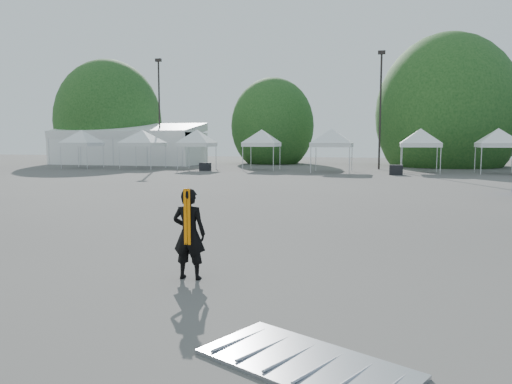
# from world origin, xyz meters

# --- Properties ---
(ground) EXTENTS (120.00, 120.00, 0.00)m
(ground) POSITION_xyz_m (0.00, 0.00, 0.00)
(ground) COLOR #474442
(ground) RESTS_ON ground
(marquee) EXTENTS (15.00, 6.25, 4.23)m
(marquee) POSITION_xyz_m (-22.00, 35.00, 1.97)
(marquee) COLOR white
(marquee) RESTS_ON ground
(light_pole_west) EXTENTS (0.60, 0.25, 10.30)m
(light_pole_west) POSITION_xyz_m (-18.00, 34.00, 5.77)
(light_pole_west) COLOR black
(light_pole_west) RESTS_ON ground
(light_pole_east) EXTENTS (0.60, 0.25, 9.80)m
(light_pole_east) POSITION_xyz_m (3.00, 32.00, 5.52)
(light_pole_east) COLOR black
(light_pole_east) RESTS_ON ground
(tree_far_w) EXTENTS (4.80, 4.80, 7.30)m
(tree_far_w) POSITION_xyz_m (-26.00, 38.00, 4.54)
(tree_far_w) COLOR #382314
(tree_far_w) RESTS_ON ground
(tree_mid_w) EXTENTS (4.16, 4.16, 6.33)m
(tree_mid_w) POSITION_xyz_m (-8.00, 40.00, 3.93)
(tree_mid_w) COLOR #382314
(tree_mid_w) RESTS_ON ground
(tree_mid_e) EXTENTS (5.12, 5.12, 7.79)m
(tree_mid_e) POSITION_xyz_m (9.00, 39.00, 4.84)
(tree_mid_e) COLOR #382314
(tree_mid_e) RESTS_ON ground
(tent_a) EXTENTS (3.89, 3.89, 3.88)m
(tent_a) POSITION_xyz_m (-22.18, 27.20, 3.06)
(tent_a) COLOR silver
(tent_a) RESTS_ON ground
(tent_b) EXTENTS (4.40, 4.40, 3.88)m
(tent_b) POSITION_xyz_m (-16.91, 28.26, 3.06)
(tent_b) COLOR silver
(tent_b) RESTS_ON ground
(tent_c) EXTENTS (3.76, 3.76, 3.88)m
(tent_c) POSITION_xyz_m (-11.62, 27.58, 3.06)
(tent_c) COLOR silver
(tent_c) RESTS_ON ground
(tent_d) EXTENTS (3.87, 3.87, 3.88)m
(tent_d) POSITION_xyz_m (-6.38, 28.76, 3.06)
(tent_d) COLOR silver
(tent_d) RESTS_ON ground
(tent_e) EXTENTS (4.32, 4.32, 3.88)m
(tent_e) POSITION_xyz_m (-0.47, 27.33, 3.06)
(tent_e) COLOR silver
(tent_e) RESTS_ON ground
(tent_f) EXTENTS (4.10, 4.10, 3.88)m
(tent_f) POSITION_xyz_m (6.05, 28.37, 3.06)
(tent_f) COLOR silver
(tent_f) RESTS_ON ground
(tent_g) EXTENTS (3.96, 3.96, 3.88)m
(tent_g) POSITION_xyz_m (11.48, 28.67, 3.06)
(tent_g) COLOR silver
(tent_g) RESTS_ON ground
(man) EXTENTS (0.61, 0.41, 1.65)m
(man) POSITION_xyz_m (0.18, -3.12, 0.82)
(man) COLOR black
(man) RESTS_ON ground
(barrier_mid) EXTENTS (2.62, 2.08, 0.07)m
(barrier_mid) POSITION_xyz_m (2.75, -6.05, 0.04)
(barrier_mid) COLOR #A2A5AA
(barrier_mid) RESTS_ON ground
(crate_west) EXTENTS (0.83, 0.65, 0.64)m
(crate_west) POSITION_xyz_m (-10.52, 26.52, 0.32)
(crate_west) COLOR black
(crate_west) RESTS_ON ground
(crate_mid) EXTENTS (0.95, 0.75, 0.71)m
(crate_mid) POSITION_xyz_m (4.28, 25.42, 0.36)
(crate_mid) COLOR black
(crate_mid) RESTS_ON ground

